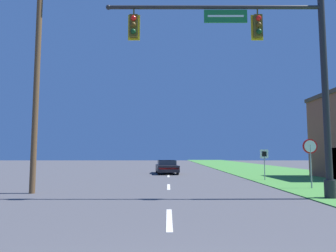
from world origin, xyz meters
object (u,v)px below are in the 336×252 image
Objects in this scene: car_ahead at (166,167)px; route_sign_post at (264,158)px; stop_sign at (310,152)px; utility_pole_near at (36,76)px; signal_mast at (273,67)px.

route_sign_post is at bearing -46.62° from car_ahead.
stop_sign reaches higher than car_ahead.
stop_sign is 4.99m from route_sign_post.
utility_pole_near reaches higher than route_sign_post.
route_sign_post reaches higher than car_ahead.
stop_sign is 1.23× the size of route_sign_post.
stop_sign reaches higher than route_sign_post.
stop_sign is at bearing -80.72° from route_sign_post.
signal_mast is 0.89× the size of utility_pole_near.
utility_pole_near is at bearing -113.76° from car_ahead.
utility_pole_near is at bearing -172.65° from stop_sign.
route_sign_post is (-0.80, 4.91, -0.34)m from stop_sign.
stop_sign is (7.44, -11.94, 1.26)m from car_ahead.
stop_sign is at bearing 7.35° from utility_pole_near.
car_ahead is 9.71m from route_sign_post.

